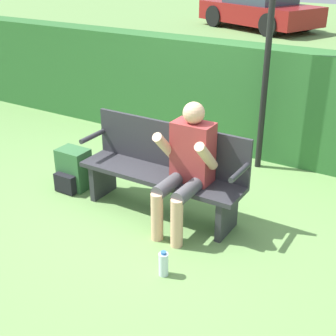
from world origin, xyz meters
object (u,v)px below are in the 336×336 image
at_px(park_bench, 164,169).
at_px(water_bottle, 164,264).
at_px(signpost, 269,40).
at_px(parked_car, 260,9).
at_px(person_seated, 187,163).
at_px(backpack, 73,170).

distance_m(park_bench, water_bottle, 1.10).
bearing_deg(signpost, parked_car, 111.52).
height_order(water_bottle, signpost, signpost).
distance_m(person_seated, water_bottle, 0.95).
relative_size(park_bench, person_seated, 1.42).
bearing_deg(park_bench, person_seated, -22.15).
bearing_deg(parked_car, signpost, -46.25).
distance_m(water_bottle, signpost, 2.73).
distance_m(person_seated, backpack, 1.48).
relative_size(signpost, parked_car, 0.63).
relative_size(park_bench, backpack, 3.74).
distance_m(person_seated, signpost, 1.81).
distance_m(person_seated, parked_car, 12.07).
relative_size(backpack, water_bottle, 2.02).
bearing_deg(backpack, person_seated, -0.86).
bearing_deg(backpack, park_bench, 5.90).
bearing_deg(signpost, person_seated, -93.45).
relative_size(person_seated, backpack, 2.64).
height_order(water_bottle, parked_car, parked_car).
xyz_separation_m(water_bottle, parked_car, (-4.01, 12.20, 0.52)).
bearing_deg(backpack, water_bottle, -25.32).
xyz_separation_m(park_bench, person_seated, (0.33, -0.13, 0.19)).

